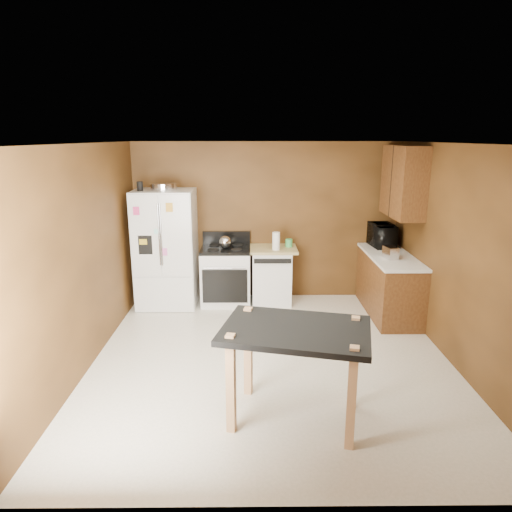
{
  "coord_description": "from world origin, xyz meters",
  "views": [
    {
      "loc": [
        -0.23,
        -4.95,
        2.57
      ],
      "look_at": [
        -0.18,
        0.85,
        1.05
      ],
      "focal_mm": 32.0,
      "sensor_mm": 36.0,
      "label": 1
    }
  ],
  "objects_px": {
    "toaster": "(391,253)",
    "dishwasher": "(272,275)",
    "refrigerator": "(166,249)",
    "island": "(296,342)",
    "green_canister": "(289,243)",
    "gas_range": "(226,275)",
    "pen_cup": "(140,186)",
    "microwave": "(381,236)",
    "paper_towel": "(276,241)",
    "roasting_pan": "(164,187)",
    "kettle": "(225,242)"
  },
  "relations": [
    {
      "from": "green_canister",
      "to": "refrigerator",
      "type": "relative_size",
      "value": 0.07
    },
    {
      "from": "toaster",
      "to": "dishwasher",
      "type": "xyz_separation_m",
      "value": [
        -1.65,
        0.69,
        -0.53
      ]
    },
    {
      "from": "green_canister",
      "to": "microwave",
      "type": "bearing_deg",
      "value": 0.66
    },
    {
      "from": "paper_towel",
      "to": "kettle",
      "type": "bearing_deg",
      "value": 175.42
    },
    {
      "from": "microwave",
      "to": "paper_towel",
      "type": "bearing_deg",
      "value": 91.84
    },
    {
      "from": "pen_cup",
      "to": "microwave",
      "type": "relative_size",
      "value": 0.23
    },
    {
      "from": "toaster",
      "to": "island",
      "type": "xyz_separation_m",
      "value": [
        -1.56,
        -2.43,
        -0.21
      ]
    },
    {
      "from": "paper_towel",
      "to": "toaster",
      "type": "relative_size",
      "value": 1.17
    },
    {
      "from": "pen_cup",
      "to": "green_canister",
      "type": "xyz_separation_m",
      "value": [
        2.22,
        0.26,
        -0.92
      ]
    },
    {
      "from": "roasting_pan",
      "to": "toaster",
      "type": "height_order",
      "value": "roasting_pan"
    },
    {
      "from": "pen_cup",
      "to": "paper_towel",
      "type": "distance_m",
      "value": 2.18
    },
    {
      "from": "island",
      "to": "microwave",
      "type": "bearing_deg",
      "value": 62.89
    },
    {
      "from": "refrigerator",
      "to": "gas_range",
      "type": "xyz_separation_m",
      "value": [
        0.91,
        0.06,
        -0.44
      ]
    },
    {
      "from": "paper_towel",
      "to": "green_canister",
      "type": "xyz_separation_m",
      "value": [
        0.21,
        0.19,
        -0.07
      ]
    },
    {
      "from": "pen_cup",
      "to": "toaster",
      "type": "relative_size",
      "value": 0.58
    },
    {
      "from": "toaster",
      "to": "island",
      "type": "distance_m",
      "value": 2.9
    },
    {
      "from": "kettle",
      "to": "island",
      "type": "distance_m",
      "value": 3.18
    },
    {
      "from": "dishwasher",
      "to": "island",
      "type": "xyz_separation_m",
      "value": [
        0.08,
        -3.13,
        0.33
      ]
    },
    {
      "from": "dishwasher",
      "to": "microwave",
      "type": "bearing_deg",
      "value": 2.92
    },
    {
      "from": "paper_towel",
      "to": "island",
      "type": "height_order",
      "value": "paper_towel"
    },
    {
      "from": "roasting_pan",
      "to": "green_canister",
      "type": "height_order",
      "value": "roasting_pan"
    },
    {
      "from": "kettle",
      "to": "green_canister",
      "type": "xyz_separation_m",
      "value": [
        0.99,
        0.13,
        -0.05
      ]
    },
    {
      "from": "toaster",
      "to": "dishwasher",
      "type": "distance_m",
      "value": 1.86
    },
    {
      "from": "toaster",
      "to": "microwave",
      "type": "bearing_deg",
      "value": 71.63
    },
    {
      "from": "pen_cup",
      "to": "toaster",
      "type": "bearing_deg",
      "value": -7.96
    },
    {
      "from": "paper_towel",
      "to": "green_canister",
      "type": "bearing_deg",
      "value": 42.17
    },
    {
      "from": "green_canister",
      "to": "toaster",
      "type": "distance_m",
      "value": 1.57
    },
    {
      "from": "refrigerator",
      "to": "paper_towel",
      "type": "bearing_deg",
      "value": -1.2
    },
    {
      "from": "gas_range",
      "to": "island",
      "type": "relative_size",
      "value": 0.75
    },
    {
      "from": "roasting_pan",
      "to": "pen_cup",
      "type": "xyz_separation_m",
      "value": [
        -0.32,
        -0.12,
        0.02
      ]
    },
    {
      "from": "paper_towel",
      "to": "gas_range",
      "type": "height_order",
      "value": "paper_towel"
    },
    {
      "from": "toaster",
      "to": "refrigerator",
      "type": "xyz_separation_m",
      "value": [
        -3.28,
        0.61,
        -0.08
      ]
    },
    {
      "from": "paper_towel",
      "to": "green_canister",
      "type": "relative_size",
      "value": 2.22
    },
    {
      "from": "dishwasher",
      "to": "pen_cup",
      "type": "bearing_deg",
      "value": -174.51
    },
    {
      "from": "roasting_pan",
      "to": "gas_range",
      "type": "relative_size",
      "value": 0.36
    },
    {
      "from": "roasting_pan",
      "to": "dishwasher",
      "type": "relative_size",
      "value": 0.44
    },
    {
      "from": "paper_towel",
      "to": "microwave",
      "type": "bearing_deg",
      "value": 7.12
    },
    {
      "from": "paper_towel",
      "to": "green_canister",
      "type": "distance_m",
      "value": 0.3
    },
    {
      "from": "refrigerator",
      "to": "island",
      "type": "xyz_separation_m",
      "value": [
        1.71,
        -3.04,
        -0.12
      ]
    },
    {
      "from": "toaster",
      "to": "gas_range",
      "type": "xyz_separation_m",
      "value": [
        -2.37,
        0.67,
        -0.52
      ]
    },
    {
      "from": "green_canister",
      "to": "microwave",
      "type": "relative_size",
      "value": 0.21
    },
    {
      "from": "pen_cup",
      "to": "gas_range",
      "type": "bearing_deg",
      "value": 7.55
    },
    {
      "from": "paper_towel",
      "to": "toaster",
      "type": "distance_m",
      "value": 1.69
    },
    {
      "from": "refrigerator",
      "to": "dishwasher",
      "type": "bearing_deg",
      "value": 2.98
    },
    {
      "from": "paper_towel",
      "to": "refrigerator",
      "type": "height_order",
      "value": "refrigerator"
    },
    {
      "from": "kettle",
      "to": "paper_towel",
      "type": "xyz_separation_m",
      "value": [
        0.78,
        -0.06,
        0.03
      ]
    },
    {
      "from": "green_canister",
      "to": "dishwasher",
      "type": "relative_size",
      "value": 0.14
    },
    {
      "from": "pen_cup",
      "to": "roasting_pan",
      "type": "bearing_deg",
      "value": 21.04
    },
    {
      "from": "microwave",
      "to": "gas_range",
      "type": "bearing_deg",
      "value": 87.35
    },
    {
      "from": "green_canister",
      "to": "toaster",
      "type": "relative_size",
      "value": 0.52
    }
  ]
}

